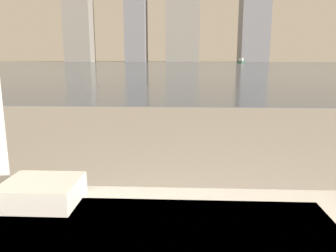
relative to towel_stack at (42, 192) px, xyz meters
The scene contains 3 objects.
towel_stack is the anchor object (origin of this frame).
harbor_water 61.14m from the towel_stack, 89.74° to the left, with size 180.00×110.00×0.01m.
harbor_boat_1 81.37m from the towel_stack, 79.89° to the left, with size 2.40×3.45×1.23m.
Camera 1 is at (0.22, -0.19, 1.06)m, focal length 35.00 mm.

